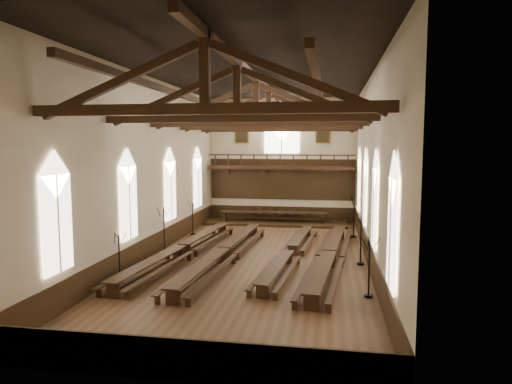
# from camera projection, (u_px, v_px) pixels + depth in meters

# --- Properties ---
(ground) EXTENTS (26.00, 26.00, 0.00)m
(ground) POSITION_uv_depth(u_px,v_px,m) (256.00, 260.00, 24.87)
(ground) COLOR brown
(ground) RESTS_ON ground
(room_walls) EXTENTS (26.00, 26.00, 26.00)m
(room_walls) POSITION_uv_depth(u_px,v_px,m) (256.00, 141.00, 24.20)
(room_walls) COLOR beige
(room_walls) RESTS_ON ground
(wainscot_band) EXTENTS (12.00, 26.00, 1.20)m
(wainscot_band) POSITION_uv_depth(u_px,v_px,m) (256.00, 249.00, 24.81)
(wainscot_band) COLOR #372210
(wainscot_band) RESTS_ON ground
(side_windows) EXTENTS (11.85, 19.80, 4.50)m
(side_windows) POSITION_uv_depth(u_px,v_px,m) (256.00, 192.00, 24.48)
(side_windows) COLOR white
(side_windows) RESTS_ON room_walls
(end_window) EXTENTS (2.80, 0.12, 3.80)m
(end_window) POSITION_uv_depth(u_px,v_px,m) (282.00, 133.00, 36.78)
(end_window) COLOR white
(end_window) RESTS_ON room_walls
(minstrels_gallery) EXTENTS (11.80, 1.24, 3.70)m
(minstrels_gallery) POSITION_uv_depth(u_px,v_px,m) (281.00, 174.00, 36.89)
(minstrels_gallery) COLOR #3D2113
(minstrels_gallery) RESTS_ON room_walls
(portraits) EXTENTS (7.75, 0.09, 1.45)m
(portraits) POSITION_uv_depth(u_px,v_px,m) (282.00, 134.00, 36.79)
(portraits) COLOR brown
(portraits) RESTS_ON room_walls
(roof_trusses) EXTENTS (11.70, 25.70, 2.80)m
(roof_trusses) POSITION_uv_depth(u_px,v_px,m) (256.00, 108.00, 24.01)
(roof_trusses) COLOR #3D2113
(roof_trusses) RESTS_ON room_walls
(refectory_row_a) EXTENTS (2.20, 14.64, 0.76)m
(refectory_row_a) POSITION_uv_depth(u_px,v_px,m) (182.00, 248.00, 25.30)
(refectory_row_a) COLOR #3D2113
(refectory_row_a) RESTS_ON ground
(refectory_row_b) EXTENTS (1.98, 14.66, 0.77)m
(refectory_row_b) POSITION_uv_depth(u_px,v_px,m) (224.00, 251.00, 24.56)
(refectory_row_b) COLOR #3D2113
(refectory_row_b) RESTS_ON ground
(refectory_row_c) EXTENTS (1.90, 13.73, 0.67)m
(refectory_row_c) POSITION_uv_depth(u_px,v_px,m) (291.00, 251.00, 24.89)
(refectory_row_c) COLOR #3D2113
(refectory_row_c) RESTS_ON ground
(refectory_row_d) EXTENTS (2.22, 14.68, 0.77)m
(refectory_row_d) POSITION_uv_depth(u_px,v_px,m) (330.00, 254.00, 23.88)
(refectory_row_d) COLOR #3D2113
(refectory_row_d) RESTS_ON ground
(dais) EXTENTS (11.40, 2.88, 0.19)m
(dais) POSITION_uv_depth(u_px,v_px,m) (274.00, 223.00, 36.12)
(dais) COLOR #372210
(dais) RESTS_ON ground
(high_table) EXTENTS (8.55, 1.19, 0.80)m
(high_table) POSITION_uv_depth(u_px,v_px,m) (274.00, 213.00, 36.04)
(high_table) COLOR #3D2113
(high_table) RESTS_ON dais
(high_chairs) EXTENTS (5.00, 0.50, 1.10)m
(high_chairs) POSITION_uv_depth(u_px,v_px,m) (275.00, 213.00, 36.87)
(high_chairs) COLOR #3D2113
(high_chairs) RESTS_ON dais
(candelabrum_left_near) EXTENTS (0.66, 0.69, 2.30)m
(candelabrum_left_near) POSITION_uv_depth(u_px,v_px,m) (120.00, 267.00, 20.86)
(candelabrum_left_near) COLOR black
(candelabrum_left_near) RESTS_ON ground
(candelabrum_left_mid) EXTENTS (0.81, 0.78, 2.71)m
(candelabrum_left_mid) POSITION_uv_depth(u_px,v_px,m) (164.00, 239.00, 26.46)
(candelabrum_left_mid) COLOR black
(candelabrum_left_mid) RESTS_ON ground
(candelabrum_left_far) EXTENTS (0.72, 0.69, 2.38)m
(candelabrum_left_far) POSITION_uv_depth(u_px,v_px,m) (193.00, 224.00, 31.90)
(candelabrum_left_far) COLOR black
(candelabrum_left_far) RESTS_ON ground
(candelabrum_right_near) EXTENTS (0.76, 0.72, 2.52)m
(candelabrum_right_near) POSITION_uv_depth(u_px,v_px,m) (369.00, 279.00, 18.77)
(candelabrum_right_near) COLOR black
(candelabrum_right_near) RESTS_ON ground
(candelabrum_right_mid) EXTENTS (0.77, 0.82, 2.69)m
(candelabrum_right_mid) POSITION_uv_depth(u_px,v_px,m) (361.00, 249.00, 23.87)
(candelabrum_right_mid) COLOR black
(candelabrum_right_mid) RESTS_ON ground
(candelabrum_right_far) EXTENTS (0.76, 0.85, 2.77)m
(candelabrum_right_far) POSITION_uv_depth(u_px,v_px,m) (354.00, 225.00, 30.90)
(candelabrum_right_far) COLOR black
(candelabrum_right_far) RESTS_ON ground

